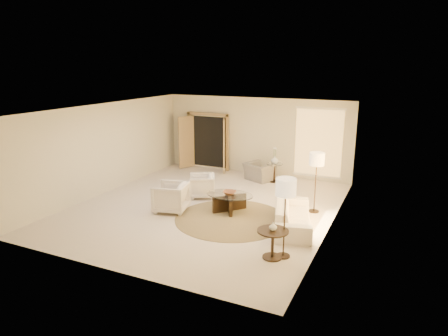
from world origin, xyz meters
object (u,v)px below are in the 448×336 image
at_px(armchair_left, 202,185).
at_px(armchair_right, 171,196).
at_px(accent_chair, 259,169).
at_px(floor_lamp_far, 286,191).
at_px(bowl, 230,193).
at_px(coffee_table, 230,201).
at_px(end_vase, 273,227).
at_px(sofa, 293,215).
at_px(floor_lamp_near, 317,162).
at_px(end_table, 273,239).
at_px(side_table, 274,171).
at_px(side_vase, 275,160).

distance_m(armchair_left, armchair_right, 1.45).
height_order(accent_chair, floor_lamp_far, floor_lamp_far).
bearing_deg(accent_chair, bowl, 119.50).
xyz_separation_m(coffee_table, end_vase, (1.95, -2.14, 0.40)).
bearing_deg(sofa, floor_lamp_near, -26.88).
height_order(armchair_right, end_vase, armchair_right).
bearing_deg(bowl, coffee_table, -9.32).
xyz_separation_m(end_table, end_vase, (0.00, -0.00, 0.28)).
relative_size(end_table, bowl, 1.83).
xyz_separation_m(armchair_left, side_table, (1.49, 2.53, -0.00)).
relative_size(end_vase, side_vase, 0.65).
distance_m(sofa, armchair_right, 3.38).
relative_size(sofa, bowl, 6.04).
xyz_separation_m(accent_chair, bowl, (0.30, -3.21, 0.12)).
bearing_deg(accent_chair, end_vase, 136.97).
bearing_deg(end_vase, side_table, 107.57).
distance_m(side_table, bowl, 3.29).
relative_size(armchair_right, end_vase, 5.00).
distance_m(sofa, coffee_table, 1.93).
relative_size(coffee_table, floor_lamp_far, 0.85).
height_order(coffee_table, end_table, end_table).
bearing_deg(armchair_right, side_table, 143.04).
height_order(side_table, floor_lamp_near, floor_lamp_near).
height_order(coffee_table, side_vase, side_vase).
height_order(end_table, floor_lamp_near, floor_lamp_near).
xyz_separation_m(sofa, bowl, (-1.89, 0.36, 0.21)).
xyz_separation_m(armchair_right, side_table, (1.70, 3.97, -0.06)).
distance_m(sofa, side_table, 4.01).
bearing_deg(bowl, side_vase, 86.01).
bearing_deg(side_table, end_table, -72.43).
xyz_separation_m(end_table, side_vase, (-1.72, 5.42, 0.34)).
distance_m(accent_chair, floor_lamp_far, 5.84).
bearing_deg(side_vase, side_table, 0.00).
xyz_separation_m(end_table, floor_lamp_near, (0.19, 3.08, 1.00)).
bearing_deg(coffee_table, side_table, 86.01).
bearing_deg(floor_lamp_near, armchair_right, -155.85).
xyz_separation_m(floor_lamp_near, end_vase, (-0.19, -3.08, -0.71)).
distance_m(armchair_right, floor_lamp_far, 3.97).
bearing_deg(armchair_left, end_table, 21.42).
bearing_deg(armchair_left, bowl, 32.78).
relative_size(armchair_right, side_vase, 3.28).
relative_size(armchair_left, side_table, 1.21).
bearing_deg(coffee_table, floor_lamp_far, -42.89).
distance_m(accent_chair, coffee_table, 3.22).
distance_m(end_table, bowl, 2.90).
bearing_deg(armchair_left, coffee_table, 32.78).
distance_m(accent_chair, bowl, 3.22).
bearing_deg(side_table, armchair_left, -120.50).
bearing_deg(side_table, bowl, -93.99).
bearing_deg(bowl, end_vase, -47.74).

